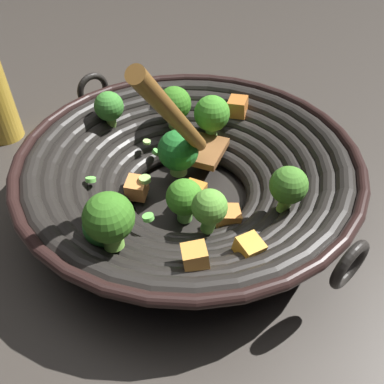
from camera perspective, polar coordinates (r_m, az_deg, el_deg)
ground_plane at (r=0.54m, az=-0.48°, el=-1.45°), size 4.00×4.00×0.00m
wok at (r=0.50m, az=-0.59°, el=3.28°), size 0.43×0.46×0.24m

